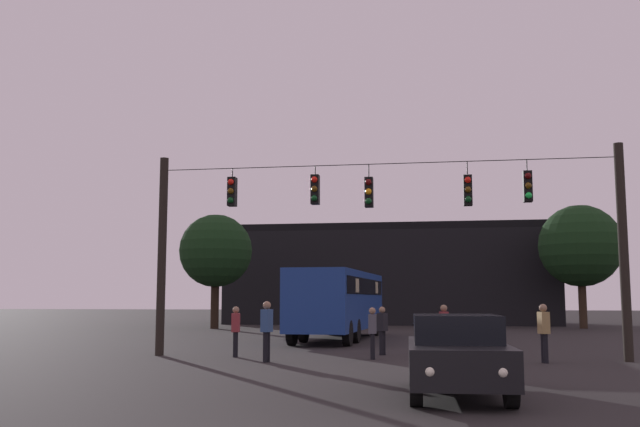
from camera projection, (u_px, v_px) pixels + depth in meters
ground_plane at (400, 339)px, 32.41m from camera, size 168.00×168.00×0.00m
overhead_signal_span at (380, 231)px, 22.30m from camera, size 14.67×0.44×6.49m
city_bus at (339, 298)px, 31.93m from camera, size 3.05×11.11×3.00m
car_near_right at (457, 353)px, 13.53m from camera, size 1.97×4.39×1.52m
pedestrian_crossing_left at (444, 327)px, 22.66m from camera, size 0.31×0.40×1.63m
pedestrian_crossing_center at (267, 327)px, 20.69m from camera, size 0.31×0.40×1.75m
pedestrian_crossing_right at (544, 330)px, 20.41m from camera, size 0.32×0.41×1.67m
pedestrian_near_bus at (382, 328)px, 23.26m from camera, size 0.36×0.42×1.57m
pedestrian_trailing at (236, 329)px, 22.46m from camera, size 0.30×0.40×1.58m
pedestrian_far_side at (372, 330)px, 21.64m from camera, size 0.26×0.37×1.56m
corner_building at (391, 275)px, 53.29m from camera, size 23.49×8.78×7.11m
tree_left_silhouette at (580, 246)px, 44.32m from camera, size 5.10×5.10×7.66m
tree_behind_building at (216, 251)px, 44.05m from camera, size 4.50×4.50×7.03m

